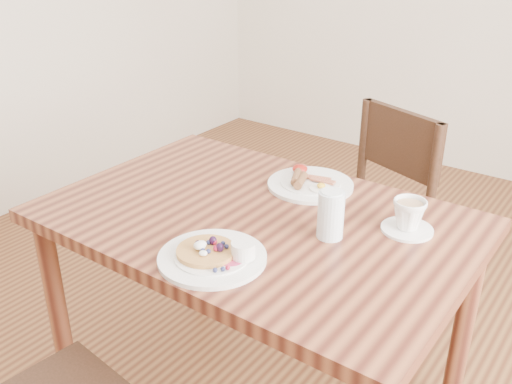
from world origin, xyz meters
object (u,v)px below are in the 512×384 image
pancake_plate (214,255)px  water_glass (331,215)px  breakfast_plate (309,183)px  teacup_saucer (409,217)px  dining_table (256,244)px  chair_far (368,214)px

pancake_plate → water_glass: bearing=57.2°
breakfast_plate → teacup_saucer: bearing=-14.0°
dining_table → chair_far: chair_far is taller
pancake_plate → breakfast_plate: pancake_plate is taller
chair_far → pancake_plate: chair_far is taller
dining_table → chair_far: (0.06, 0.65, -0.16)m
pancake_plate → water_glass: (0.17, 0.27, 0.05)m
teacup_saucer → water_glass: bearing=-135.3°
pancake_plate → teacup_saucer: (0.33, 0.42, 0.03)m
water_glass → breakfast_plate: bearing=130.9°
pancake_plate → breakfast_plate: size_ratio=1.00×
teacup_saucer → water_glass: 0.22m
chair_far → breakfast_plate: size_ratio=3.26×
breakfast_plate → teacup_saucer: (0.36, -0.09, 0.03)m
chair_far → teacup_saucer: (0.33, -0.49, 0.30)m
teacup_saucer → breakfast_plate: bearing=166.0°
dining_table → pancake_plate: (0.06, -0.26, 0.11)m
teacup_saucer → water_glass: water_glass is taller
dining_table → water_glass: water_glass is taller
teacup_saucer → water_glass: (-0.15, -0.15, 0.02)m
breakfast_plate → water_glass: (0.21, -0.24, 0.05)m
chair_far → breakfast_plate: 0.48m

